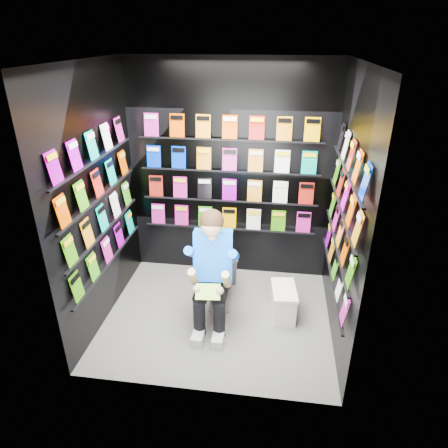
# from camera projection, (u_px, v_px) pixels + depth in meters

# --- Properties ---
(floor) EXTENTS (2.40, 2.40, 0.00)m
(floor) POSITION_uv_depth(u_px,v_px,m) (218.00, 317.00, 4.36)
(floor) COLOR #60605D
(floor) RESTS_ON ground
(ceiling) EXTENTS (2.40, 2.40, 0.00)m
(ceiling) POSITION_uv_depth(u_px,v_px,m) (215.00, 61.00, 3.23)
(ceiling) COLOR white
(ceiling) RESTS_ON floor
(wall_back) EXTENTS (2.40, 0.04, 2.60)m
(wall_back) POSITION_uv_depth(u_px,v_px,m) (230.00, 174.00, 4.69)
(wall_back) COLOR black
(wall_back) RESTS_ON floor
(wall_front) EXTENTS (2.40, 0.04, 2.60)m
(wall_front) POSITION_uv_depth(u_px,v_px,m) (196.00, 262.00, 2.90)
(wall_front) COLOR black
(wall_front) RESTS_ON floor
(wall_left) EXTENTS (0.04, 2.00, 2.60)m
(wall_left) POSITION_uv_depth(u_px,v_px,m) (97.00, 201.00, 3.95)
(wall_left) COLOR black
(wall_left) RESTS_ON floor
(wall_right) EXTENTS (0.04, 2.00, 2.60)m
(wall_right) POSITION_uv_depth(u_px,v_px,m) (346.00, 215.00, 3.65)
(wall_right) COLOR black
(wall_right) RESTS_ON floor
(comics_back) EXTENTS (2.10, 0.06, 1.37)m
(comics_back) POSITION_uv_depth(u_px,v_px,m) (230.00, 175.00, 4.66)
(comics_back) COLOR #D34700
(comics_back) RESTS_ON wall_back
(comics_left) EXTENTS (0.06, 1.70, 1.37)m
(comics_left) POSITION_uv_depth(u_px,v_px,m) (100.00, 201.00, 3.94)
(comics_left) COLOR #D34700
(comics_left) RESTS_ON wall_left
(comics_right) EXTENTS (0.06, 1.70, 1.37)m
(comics_right) POSITION_uv_depth(u_px,v_px,m) (343.00, 214.00, 3.65)
(comics_right) COLOR #D34700
(comics_right) RESTS_ON wall_right
(toilet) EXTENTS (0.49, 0.79, 0.73)m
(toilet) POSITION_uv_depth(u_px,v_px,m) (219.00, 270.00, 4.54)
(toilet) COLOR white
(toilet) RESTS_ON floor
(longbox) EXTENTS (0.27, 0.44, 0.31)m
(longbox) POSITION_uv_depth(u_px,v_px,m) (283.00, 303.00, 4.32)
(longbox) COLOR silver
(longbox) RESTS_ON floor
(longbox_lid) EXTENTS (0.30, 0.46, 0.03)m
(longbox_lid) POSITION_uv_depth(u_px,v_px,m) (284.00, 290.00, 4.25)
(longbox_lid) COLOR silver
(longbox_lid) RESTS_ON longbox
(reader) EXTENTS (0.60, 0.82, 1.42)m
(reader) POSITION_uv_depth(u_px,v_px,m) (214.00, 256.00, 4.02)
(reader) COLOR blue
(reader) RESTS_ON toilet
(held_comic) EXTENTS (0.25, 0.16, 0.10)m
(held_comic) POSITION_uv_depth(u_px,v_px,m) (208.00, 292.00, 3.79)
(held_comic) COLOR green
(held_comic) RESTS_ON reader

